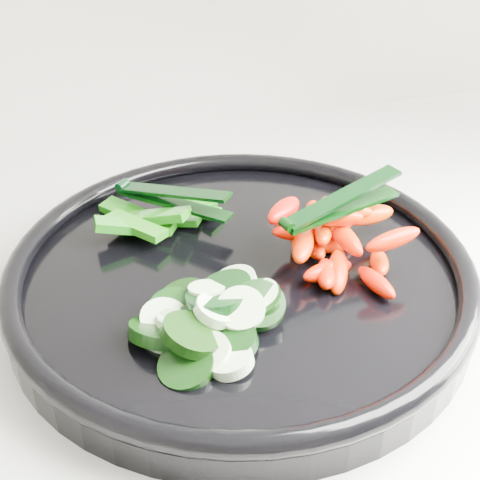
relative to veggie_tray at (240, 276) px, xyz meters
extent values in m
cube|color=silver|center=(0.22, 0.04, -0.04)|extent=(2.02, 0.62, 0.03)
cylinder|color=black|center=(0.00, 0.00, -0.01)|extent=(0.39, 0.39, 0.02)
torus|color=black|center=(0.00, 0.00, 0.01)|extent=(0.40, 0.40, 0.02)
cylinder|color=black|center=(-0.07, -0.10, 0.01)|extent=(0.05, 0.05, 0.02)
cylinder|color=beige|center=(-0.05, -0.09, 0.01)|extent=(0.05, 0.05, 0.02)
cylinder|color=black|center=(-0.08, -0.06, 0.01)|extent=(0.06, 0.06, 0.03)
cylinder|color=beige|center=(-0.06, -0.06, 0.01)|extent=(0.05, 0.05, 0.03)
cylinder|color=black|center=(-0.06, -0.04, 0.01)|extent=(0.05, 0.05, 0.03)
cylinder|color=beige|center=(-0.07, -0.05, 0.01)|extent=(0.04, 0.04, 0.02)
cylinder|color=black|center=(-0.03, -0.08, 0.01)|extent=(0.06, 0.06, 0.02)
cylinder|color=beige|center=(-0.04, -0.10, 0.01)|extent=(0.04, 0.04, 0.02)
cylinder|color=black|center=(-0.05, -0.03, 0.01)|extent=(0.05, 0.05, 0.02)
cylinder|color=#E2FAC8|center=(-0.04, -0.03, 0.01)|extent=(0.03, 0.03, 0.02)
cylinder|color=black|center=(-0.06, -0.06, 0.01)|extent=(0.05, 0.05, 0.02)
cylinder|color=#CEF1C1|center=(-0.07, -0.06, 0.01)|extent=(0.04, 0.04, 0.02)
cylinder|color=black|center=(0.00, -0.06, 0.02)|extent=(0.04, 0.04, 0.02)
cylinder|color=#DBF1C1|center=(0.00, -0.05, 0.02)|extent=(0.04, 0.04, 0.02)
cylinder|color=black|center=(-0.03, -0.05, 0.02)|extent=(0.05, 0.05, 0.02)
cylinder|color=beige|center=(-0.04, -0.04, 0.02)|extent=(0.04, 0.04, 0.01)
cylinder|color=black|center=(-0.06, -0.08, 0.02)|extent=(0.05, 0.06, 0.03)
cylinder|color=#D6F5C4|center=(-0.04, -0.06, 0.02)|extent=(0.04, 0.04, 0.02)
cylinder|color=black|center=(0.00, -0.06, 0.02)|extent=(0.05, 0.05, 0.03)
cylinder|color=#D9F2C2|center=(-0.02, -0.06, 0.02)|extent=(0.04, 0.04, 0.03)
cylinder|color=black|center=(-0.02, -0.04, 0.02)|extent=(0.05, 0.05, 0.02)
cylinder|color=beige|center=(-0.01, -0.03, 0.02)|extent=(0.04, 0.04, 0.02)
ellipsoid|color=#DC3C00|center=(0.07, -0.03, 0.01)|extent=(0.04, 0.05, 0.03)
ellipsoid|color=#F61000|center=(0.06, -0.03, 0.01)|extent=(0.05, 0.03, 0.02)
ellipsoid|color=#E50E00|center=(0.09, -0.05, 0.01)|extent=(0.02, 0.04, 0.02)
ellipsoid|color=#F94500|center=(0.06, 0.00, 0.01)|extent=(0.02, 0.04, 0.02)
ellipsoid|color=#FF1F00|center=(0.11, -0.03, 0.01)|extent=(0.03, 0.05, 0.03)
ellipsoid|color=#FD1000|center=(0.06, 0.02, 0.01)|extent=(0.04, 0.05, 0.02)
ellipsoid|color=red|center=(0.06, -0.03, 0.01)|extent=(0.03, 0.05, 0.02)
ellipsoid|color=#FF2200|center=(0.08, 0.00, 0.01)|extent=(0.05, 0.02, 0.02)
ellipsoid|color=red|center=(0.10, 0.06, 0.01)|extent=(0.02, 0.05, 0.02)
ellipsoid|color=#F82B00|center=(0.08, 0.05, 0.01)|extent=(0.03, 0.05, 0.02)
ellipsoid|color=#FF2D00|center=(0.05, -0.01, 0.03)|extent=(0.04, 0.06, 0.02)
ellipsoid|color=#E64F00|center=(0.10, 0.02, 0.03)|extent=(0.05, 0.05, 0.03)
ellipsoid|color=#FF3400|center=(0.07, 0.00, 0.03)|extent=(0.03, 0.04, 0.02)
ellipsoid|color=#FF3300|center=(0.09, -0.01, 0.03)|extent=(0.02, 0.06, 0.02)
ellipsoid|color=#FF2500|center=(0.05, 0.01, 0.03)|extent=(0.05, 0.02, 0.02)
ellipsoid|color=#FF4A00|center=(0.12, 0.02, 0.03)|extent=(0.06, 0.03, 0.02)
ellipsoid|color=#FC3600|center=(0.09, 0.01, 0.04)|extent=(0.04, 0.03, 0.02)
ellipsoid|color=#F91000|center=(0.04, 0.02, 0.04)|extent=(0.05, 0.05, 0.02)
ellipsoid|color=#EF2500|center=(0.08, 0.00, 0.04)|extent=(0.04, 0.03, 0.02)
ellipsoid|color=#F62B00|center=(0.11, -0.04, 0.04)|extent=(0.05, 0.02, 0.02)
cube|color=#106309|center=(-0.04, 0.08, 0.01)|extent=(0.04, 0.06, 0.02)
cube|color=#146E0A|center=(-0.03, 0.10, 0.01)|extent=(0.05, 0.05, 0.02)
cube|color=#09660A|center=(-0.01, 0.09, 0.01)|extent=(0.04, 0.05, 0.02)
cube|color=#166509|center=(-0.03, 0.08, 0.01)|extent=(0.04, 0.03, 0.01)
cube|color=#166209|center=(-0.03, 0.09, 0.01)|extent=(0.07, 0.04, 0.02)
cube|color=#136309|center=(-0.08, 0.11, 0.01)|extent=(0.05, 0.05, 0.01)
cube|color=#0D690A|center=(-0.07, 0.09, 0.01)|extent=(0.03, 0.06, 0.03)
cube|color=#09670B|center=(-0.05, 0.08, 0.02)|extent=(0.06, 0.05, 0.03)
cube|color=#0A6B11|center=(-0.08, 0.07, 0.02)|extent=(0.05, 0.02, 0.02)
cube|color=#126009|center=(-0.07, 0.07, 0.02)|extent=(0.05, 0.06, 0.01)
cylinder|color=black|center=(0.03, -0.02, 0.05)|extent=(0.01, 0.01, 0.01)
cube|color=black|center=(0.09, 0.00, 0.05)|extent=(0.11, 0.05, 0.00)
cube|color=black|center=(0.09, 0.00, 0.06)|extent=(0.11, 0.05, 0.02)
cylinder|color=black|center=(-0.07, 0.12, 0.03)|extent=(0.01, 0.01, 0.01)
cube|color=black|center=(-0.03, 0.09, 0.02)|extent=(0.09, 0.09, 0.00)
cube|color=black|center=(-0.03, 0.09, 0.04)|extent=(0.09, 0.09, 0.02)
camera|label=1|loc=(-0.12, -0.41, 0.32)|focal=50.00mm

